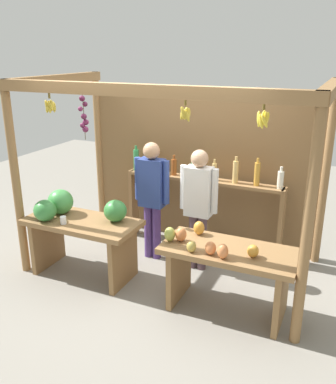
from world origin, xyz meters
The scene contains 7 objects.
ground_plane centered at (0.00, 0.00, 0.00)m, with size 12.00×12.00×0.00m, color gray.
market_stall centered at (0.00, 0.42, 1.35)m, with size 3.42×1.87×2.34m.
fruit_counter_left centered at (-0.97, -0.65, 0.66)m, with size 1.38×0.68×1.03m.
fruit_counter_right centered at (0.88, -0.67, 0.55)m, with size 1.40×0.64×0.88m.
bottle_shelf_unit centered at (0.13, 0.66, 0.82)m, with size 2.19×0.22×1.36m.
vendor_man centered at (-0.35, 0.09, 0.93)m, with size 0.48×0.21×1.56m.
vendor_woman centered at (0.30, 0.06, 0.92)m, with size 0.48×0.21×1.54m.
Camera 1 is at (1.92, -4.39, 2.63)m, focal length 38.98 mm.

